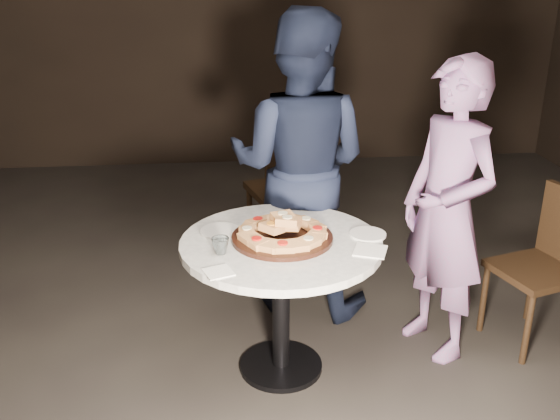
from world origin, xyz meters
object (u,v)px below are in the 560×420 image
water_glass (221,246)px  diner_teal (447,213)px  chair_far (294,185)px  chair_right (550,257)px  diner_navy (299,166)px  focaccia_pile (282,230)px  table (281,266)px  serving_board (282,238)px

water_glass → diner_teal: bearing=12.0°
chair_far → chair_right: bearing=126.2°
diner_navy → water_glass: bearing=81.3°
focaccia_pile → chair_far: chair_far is taller
table → diner_navy: bearing=75.8°
table → chair_right: chair_right is taller
table → diner_navy: 0.72m
water_glass → diner_navy: diner_navy is taller
table → chair_far: 1.12m
diner_navy → diner_teal: (0.66, -0.52, -0.09)m
water_glass → chair_far: (0.47, 1.21, -0.16)m
serving_board → chair_right: size_ratio=0.57×
serving_board → water_glass: water_glass is taller
chair_right → table: bearing=-100.7°
serving_board → diner_navy: (0.16, 0.64, 0.13)m
chair_right → diner_navy: bearing=-128.7°
table → chair_right: size_ratio=1.40×
focaccia_pile → table: bearing=-123.7°
water_glass → diner_teal: size_ratio=0.05×
chair_right → serving_board: bearing=-100.9°
diner_navy → serving_board: bearing=97.6°
chair_far → diner_navy: diner_navy is taller
focaccia_pile → chair_far: size_ratio=0.42×
focaccia_pile → chair_right: 1.43m
diner_teal → chair_far: bearing=-169.8°
chair_far → diner_navy: 0.53m
diner_teal → serving_board: bearing=-104.3°
diner_navy → diner_teal: bearing=162.9°
chair_far → diner_teal: diner_teal is taller
chair_right → diner_teal: bearing=-104.3°
serving_board → chair_far: chair_far is taller
table → water_glass: 0.34m
water_glass → chair_right: (1.67, 0.26, -0.26)m
water_glass → chair_far: size_ratio=0.08×
table → chair_right: bearing=6.1°
water_glass → diner_teal: 1.12m
diner_navy → focaccia_pile: bearing=97.6°
table → water_glass: bearing=-158.7°
table → diner_teal: size_ratio=0.76×
focaccia_pile → diner_teal: (0.81, 0.11, 0.01)m
focaccia_pile → water_glass: 0.30m
focaccia_pile → diner_teal: bearing=8.0°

